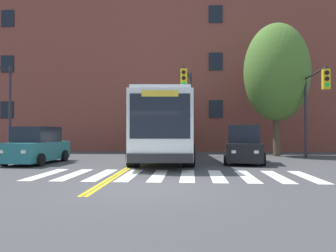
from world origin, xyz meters
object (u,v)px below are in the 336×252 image
at_px(car_black_far_lane, 243,146).
at_px(car_tan_behind_bus, 163,137).
at_px(car_teal_near_lane, 37,147).
at_px(traffic_light_near_corner, 314,97).
at_px(traffic_light_overhead, 188,96).
at_px(street_tree_curbside_large, 276,73).
at_px(city_bus, 162,126).

xyz_separation_m(car_black_far_lane, car_tan_behind_bus, (-4.94, 12.04, 0.19)).
height_order(car_teal_near_lane, car_tan_behind_bus, car_tan_behind_bus).
relative_size(car_black_far_lane, car_tan_behind_bus, 0.82).
height_order(traffic_light_near_corner, traffic_light_overhead, traffic_light_overhead).
bearing_deg(car_black_far_lane, street_tree_curbside_large, 58.66).
distance_m(car_teal_near_lane, car_tan_behind_bus, 13.88).
xyz_separation_m(car_black_far_lane, traffic_light_near_corner, (4.23, 1.96, 2.69)).
bearing_deg(car_tan_behind_bus, car_black_far_lane, -67.68).
xyz_separation_m(traffic_light_near_corner, street_tree_curbside_large, (-1.25, 2.94, 1.90)).
xyz_separation_m(car_black_far_lane, street_tree_curbside_large, (2.99, 4.90, 4.58)).
bearing_deg(traffic_light_overhead, city_bus, -143.01).
bearing_deg(car_tan_behind_bus, car_teal_near_lane, -113.26).
relative_size(city_bus, street_tree_curbside_large, 1.37).
distance_m(city_bus, car_black_far_lane, 4.68).
distance_m(car_teal_near_lane, car_black_far_lane, 10.44).
bearing_deg(traffic_light_near_corner, car_tan_behind_bus, 132.32).
bearing_deg(car_teal_near_lane, car_tan_behind_bus, 66.74).
bearing_deg(traffic_light_overhead, car_teal_near_lane, -155.92).
distance_m(traffic_light_overhead, street_tree_curbside_large, 6.43).
relative_size(car_teal_near_lane, street_tree_curbside_large, 0.49).
distance_m(car_black_far_lane, traffic_light_near_corner, 5.39).
relative_size(traffic_light_near_corner, traffic_light_overhead, 0.98).
relative_size(city_bus, car_teal_near_lane, 2.78).
distance_m(car_teal_near_lane, traffic_light_overhead, 8.82).
bearing_deg(street_tree_curbside_large, traffic_light_overhead, -159.14).
height_order(car_black_far_lane, traffic_light_overhead, traffic_light_overhead).
bearing_deg(car_black_far_lane, traffic_light_near_corner, 24.86).
xyz_separation_m(city_bus, car_black_far_lane, (4.28, -1.58, -1.02)).
bearing_deg(traffic_light_overhead, car_tan_behind_bus, 102.94).
bearing_deg(car_black_far_lane, car_teal_near_lane, -176.11).
relative_size(car_tan_behind_bus, street_tree_curbside_large, 0.55).
height_order(traffic_light_overhead, street_tree_curbside_large, street_tree_curbside_large).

